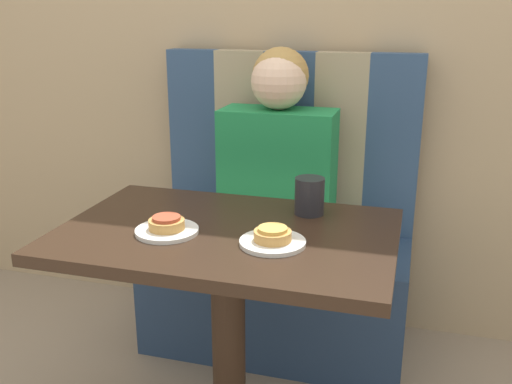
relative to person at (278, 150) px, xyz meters
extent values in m
cube|color=tan|center=(0.00, 0.29, 0.49)|extent=(7.00, 0.05, 2.60)
cube|color=navy|center=(0.00, 0.00, -0.58)|extent=(1.01, 0.48, 0.45)
cube|color=navy|center=(-0.40, 0.19, -0.01)|extent=(0.20, 0.08, 0.70)
cube|color=tan|center=(-0.20, 0.19, -0.01)|extent=(0.20, 0.08, 0.70)
cube|color=navy|center=(0.00, 0.19, -0.01)|extent=(0.20, 0.08, 0.70)
cube|color=tan|center=(0.20, 0.19, -0.01)|extent=(0.20, 0.08, 0.70)
cube|color=navy|center=(0.40, 0.19, -0.01)|extent=(0.20, 0.08, 0.70)
cube|color=black|center=(0.00, -0.60, -0.11)|extent=(0.93, 0.62, 0.03)
cylinder|color=black|center=(0.00, -0.60, -0.47)|extent=(0.10, 0.10, 0.68)
cube|color=#1E8447|center=(0.00, 0.00, -0.10)|extent=(0.42, 0.20, 0.51)
sphere|color=beige|center=(0.00, 0.00, 0.25)|extent=(0.20, 0.20, 0.20)
sphere|color=#AD8447|center=(0.00, 0.02, 0.27)|extent=(0.20, 0.20, 0.20)
cylinder|color=white|center=(-0.15, -0.67, -0.08)|extent=(0.17, 0.17, 0.01)
cylinder|color=white|center=(0.15, -0.67, -0.08)|extent=(0.17, 0.17, 0.01)
cylinder|color=#C68E47|center=(-0.15, -0.67, -0.06)|extent=(0.10, 0.10, 0.03)
cylinder|color=#AD472D|center=(-0.15, -0.67, -0.05)|extent=(0.08, 0.08, 0.01)
cylinder|color=#C68E47|center=(0.15, -0.67, -0.06)|extent=(0.10, 0.10, 0.03)
cylinder|color=gold|center=(0.15, -0.67, -0.05)|extent=(0.08, 0.08, 0.01)
cylinder|color=#232328|center=(0.20, -0.40, -0.03)|extent=(0.09, 0.09, 0.11)
camera|label=1|loc=(0.49, -2.00, 0.49)|focal=40.00mm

